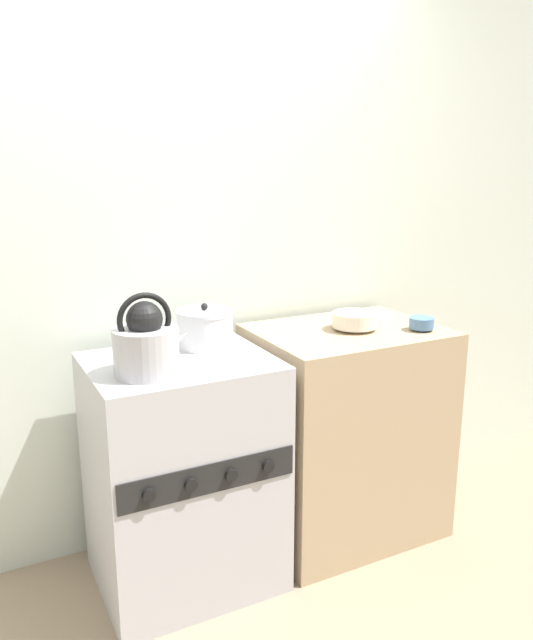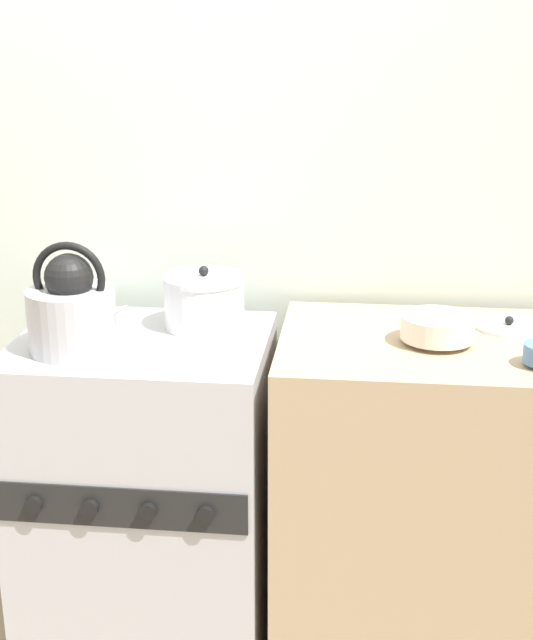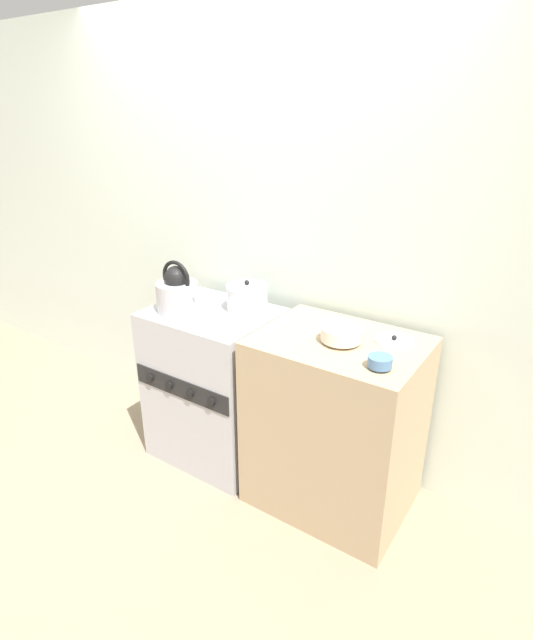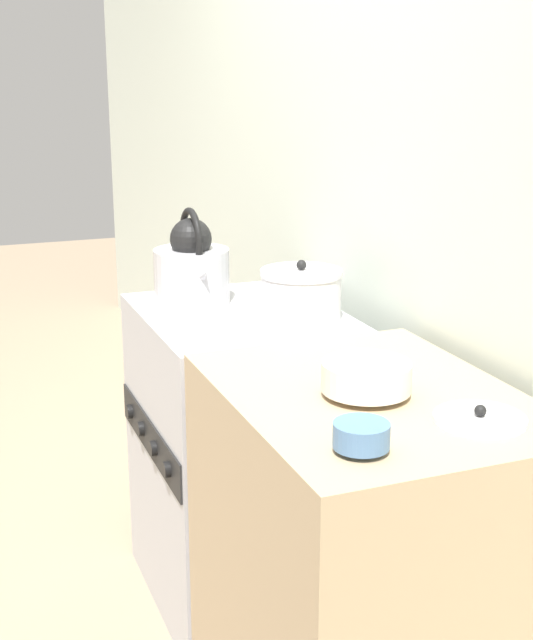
{
  "view_description": "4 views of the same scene",
  "coord_description": "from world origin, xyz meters",
  "views": [
    {
      "loc": [
        -0.71,
        -1.82,
        1.62
      ],
      "look_at": [
        0.36,
        0.27,
        1.03
      ],
      "focal_mm": 35.0,
      "sensor_mm": 36.0,
      "label": 1
    },
    {
      "loc": [
        0.58,
        -1.91,
        1.71
      ],
      "look_at": [
        0.34,
        0.26,
        0.99
      ],
      "focal_mm": 50.0,
      "sensor_mm": 36.0,
      "label": 2
    },
    {
      "loc": [
        1.66,
        -1.65,
        1.93
      ],
      "look_at": [
        0.36,
        0.27,
        0.95
      ],
      "focal_mm": 28.0,
      "sensor_mm": 36.0,
      "label": 3
    },
    {
      "loc": [
        2.33,
        -0.55,
        1.61
      ],
      "look_at": [
        0.25,
        0.26,
        0.96
      ],
      "focal_mm": 50.0,
      "sensor_mm": 36.0,
      "label": 4
    }
  ],
  "objects": [
    {
      "name": "ground_plane",
      "position": [
        0.0,
        0.0,
        0.0
      ],
      "size": [
        12.0,
        12.0,
        0.0
      ],
      "primitive_type": "plane",
      "color": "gray"
    },
    {
      "name": "wall_back",
      "position": [
        0.0,
        0.67,
        1.25
      ],
      "size": [
        7.0,
        0.06,
        2.5
      ],
      "color": "silver",
      "rests_on": "ground_plane"
    },
    {
      "name": "stove",
      "position": [
        0.0,
        0.28,
        0.46
      ],
      "size": [
        0.67,
        0.58,
        0.91
      ],
      "color": "#B2B2B7",
      "rests_on": "ground_plane"
    },
    {
      "name": "counter",
      "position": [
        0.76,
        0.3,
        0.47
      ],
      "size": [
        0.78,
        0.6,
        0.93
      ],
      "color": "tan",
      "rests_on": "ground_plane"
    },
    {
      "name": "kettle",
      "position": [
        -0.15,
        0.18,
        1.02
      ],
      "size": [
        0.28,
        0.22,
        0.29
      ],
      "color": "#B2B2B7",
      "rests_on": "stove"
    },
    {
      "name": "cooking_pot",
      "position": [
        0.15,
        0.4,
        0.99
      ],
      "size": [
        0.23,
        0.23,
        0.18
      ],
      "color": "silver",
      "rests_on": "stove"
    },
    {
      "name": "enamel_bowl",
      "position": [
        0.78,
        0.28,
        0.98
      ],
      "size": [
        0.19,
        0.19,
        0.07
      ],
      "color": "beige",
      "rests_on": "counter"
    },
    {
      "name": "small_ceramic_bowl",
      "position": [
        1.02,
        0.14,
        0.97
      ],
      "size": [
        0.1,
        0.1,
        0.06
      ],
      "color": "#4C729E",
      "rests_on": "counter"
    },
    {
      "name": "loose_pot_lid",
      "position": [
        0.98,
        0.42,
        0.94
      ],
      "size": [
        0.18,
        0.18,
        0.03
      ],
      "color": "silver",
      "rests_on": "counter"
    }
  ]
}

